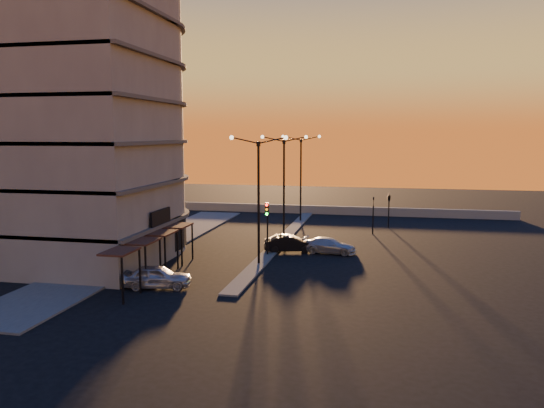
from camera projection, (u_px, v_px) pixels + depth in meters
The scene contains 14 objects.
ground at pixel (259, 265), 39.25m from camera, with size 120.00×120.00×0.00m, color black.
sidewalk_west at pixel (150, 246), 45.27m from camera, with size 5.00×40.00×0.12m, color #4A4A47.
median at pixel (284, 238), 48.94m from camera, with size 1.20×36.00×0.12m, color #4A4A47.
parapet at pixel (324, 210), 63.99m from camera, with size 44.00×0.50×1.00m, color gray.
building at pixel (81, 104), 40.59m from camera, with size 14.35×17.08×25.00m.
streetlamp_near at pixel (259, 190), 38.52m from camera, with size 4.32×0.32×9.51m.
streetlamp_mid at pixel (284, 178), 48.22m from camera, with size 4.32×0.32×9.51m.
streetlamp_far at pixel (301, 171), 57.92m from camera, with size 4.32×0.32×9.51m.
traffic_light_main at pixel (267, 220), 41.66m from camera, with size 0.28×0.44×4.25m.
signal_east_a at pixel (373, 214), 50.94m from camera, with size 0.13×0.16×3.60m.
signal_east_b at pixel (389, 198), 54.36m from camera, with size 0.42×1.99×3.60m.
car_hatchback at pixel (157, 277), 33.24m from camera, with size 1.71×4.24×1.45m, color #B5B6BD.
car_sedan at pixel (290, 244), 43.40m from camera, with size 1.46×4.19×1.38m, color black.
car_wagon at pixel (330, 246), 42.94m from camera, with size 1.76×4.33×1.26m, color #B5B9BD.
Camera 1 is at (8.87, -37.29, 9.60)m, focal length 35.00 mm.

